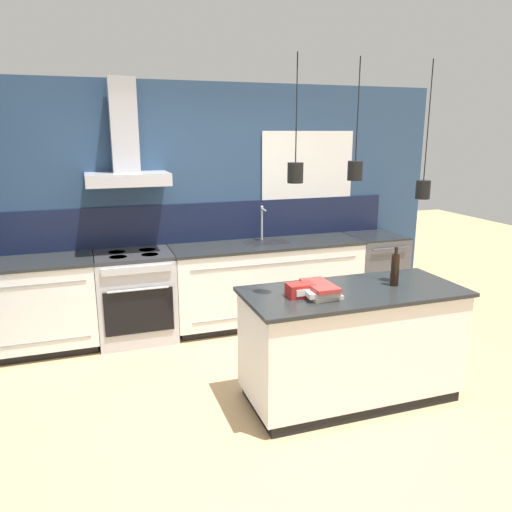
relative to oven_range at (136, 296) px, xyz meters
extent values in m
plane|color=tan|center=(0.79, -1.69, -0.46)|extent=(16.00, 16.00, 0.00)
cube|color=navy|center=(0.79, 0.34, 0.84)|extent=(5.60, 0.06, 2.60)
cube|color=#141C38|center=(0.79, 0.30, 0.67)|extent=(4.42, 0.02, 0.43)
cube|color=white|center=(2.04, 0.30, 1.16)|extent=(1.12, 0.01, 0.96)
cube|color=black|center=(2.04, 0.31, 1.16)|extent=(1.04, 0.01, 0.88)
cube|color=#B5B5BA|center=(0.00, 0.08, 1.18)|extent=(0.80, 0.46, 0.12)
cube|color=#B5B5BA|center=(0.00, 0.17, 1.69)|extent=(0.26, 0.20, 0.90)
cylinder|color=black|center=(0.98, -1.78, 1.79)|extent=(0.01, 0.01, 0.71)
cylinder|color=black|center=(0.98, -1.78, 1.36)|extent=(0.11, 0.11, 0.14)
sphere|color=#F9D18C|center=(0.98, -1.78, 1.36)|extent=(0.06, 0.06, 0.06)
cylinder|color=black|center=(1.47, -1.74, 1.79)|extent=(0.01, 0.01, 0.71)
cylinder|color=black|center=(1.47, -1.74, 1.36)|extent=(0.11, 0.11, 0.14)
sphere|color=#F9D18C|center=(1.47, -1.74, 1.36)|extent=(0.06, 0.06, 0.06)
cylinder|color=black|center=(2.03, -1.79, 1.71)|extent=(0.01, 0.01, 0.87)
cylinder|color=black|center=(2.03, -1.79, 1.21)|extent=(0.11, 0.11, 0.14)
sphere|color=#F9D18C|center=(2.03, -1.79, 1.21)|extent=(0.06, 0.06, 0.06)
cube|color=black|center=(-0.98, 0.03, -0.41)|extent=(1.15, 0.56, 0.09)
cube|color=white|center=(-0.98, 0.00, 0.03)|extent=(1.18, 0.62, 0.79)
cube|color=gray|center=(-0.98, -0.31, 0.30)|extent=(1.04, 0.01, 0.01)
cube|color=gray|center=(-0.98, -0.31, -0.25)|extent=(1.04, 0.01, 0.01)
cube|color=#232626|center=(-0.98, 0.00, 0.44)|extent=(1.21, 0.64, 0.03)
cube|color=black|center=(1.43, 0.03, -0.41)|extent=(2.03, 0.56, 0.09)
cube|color=white|center=(1.43, 0.00, 0.03)|extent=(2.09, 0.62, 0.79)
cube|color=gray|center=(1.43, -0.31, 0.30)|extent=(1.84, 0.01, 0.01)
cube|color=gray|center=(1.43, -0.31, -0.25)|extent=(1.84, 0.01, 0.01)
cube|color=#232626|center=(1.43, 0.00, 0.44)|extent=(2.12, 0.64, 0.03)
cube|color=#262628|center=(1.43, 0.05, 0.45)|extent=(0.48, 0.34, 0.01)
cylinder|color=#B5B5BA|center=(1.43, 0.18, 0.64)|extent=(0.02, 0.02, 0.37)
sphere|color=#B5B5BA|center=(1.43, 0.18, 0.82)|extent=(0.03, 0.03, 0.03)
cylinder|color=#B5B5BA|center=(1.43, 0.12, 0.80)|extent=(0.02, 0.12, 0.02)
cube|color=#B5B5BA|center=(0.00, 0.00, -0.02)|extent=(0.77, 0.62, 0.87)
cube|color=black|center=(0.00, -0.31, -0.06)|extent=(0.66, 0.02, 0.44)
cylinder|color=#B5B5BA|center=(0.00, -0.34, 0.17)|extent=(0.57, 0.02, 0.02)
cube|color=#B5B5BA|center=(0.00, -0.32, 0.36)|extent=(0.66, 0.02, 0.07)
cube|color=#2D2D30|center=(0.00, 0.00, 0.43)|extent=(0.77, 0.60, 0.04)
cylinder|color=black|center=(-0.15, 0.11, 0.45)|extent=(0.17, 0.17, 0.00)
cylinder|color=black|center=(0.15, 0.11, 0.45)|extent=(0.17, 0.17, 0.00)
cylinder|color=black|center=(-0.15, -0.10, 0.45)|extent=(0.17, 0.17, 0.00)
cylinder|color=black|center=(0.15, -0.10, 0.45)|extent=(0.17, 0.17, 0.00)
cube|color=#4C4C51|center=(2.79, 0.00, -0.01)|extent=(0.60, 0.62, 0.89)
cube|color=black|center=(2.79, 0.00, 0.44)|extent=(0.60, 0.62, 0.02)
cylinder|color=#4C4C51|center=(2.79, -0.33, 0.36)|extent=(0.45, 0.02, 0.02)
cube|color=black|center=(1.49, -1.77, -0.41)|extent=(1.60, 0.69, 0.09)
cube|color=white|center=(1.49, -1.77, 0.03)|extent=(1.66, 0.72, 0.79)
cube|color=#232626|center=(1.49, -1.77, 0.44)|extent=(1.71, 0.77, 0.03)
cylinder|color=black|center=(1.85, -1.77, 0.58)|extent=(0.07, 0.07, 0.25)
cylinder|color=black|center=(1.85, -1.77, 0.73)|extent=(0.03, 0.03, 0.06)
cylinder|color=#262628|center=(1.85, -1.77, 0.76)|extent=(0.03, 0.03, 0.01)
cube|color=beige|center=(1.18, -1.83, 0.47)|extent=(0.25, 0.27, 0.03)
cube|color=silver|center=(1.17, -1.81, 0.50)|extent=(0.27, 0.32, 0.04)
cube|color=#B2332D|center=(1.18, -1.82, 0.54)|extent=(0.18, 0.34, 0.03)
cube|color=red|center=(1.04, -1.78, 0.50)|extent=(0.20, 0.13, 0.10)
cube|color=white|center=(1.04, -1.85, 0.50)|extent=(0.12, 0.01, 0.05)
camera|label=1|loc=(-0.41, -4.98, 1.64)|focal=35.00mm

